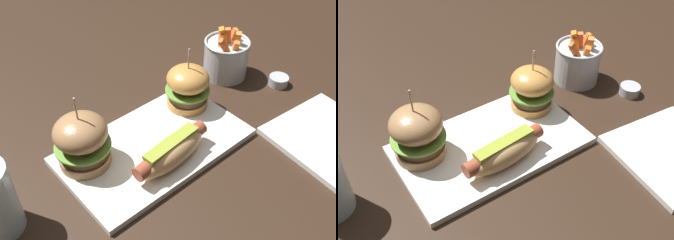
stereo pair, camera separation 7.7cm
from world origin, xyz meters
The scene contains 8 objects.
ground_plane centered at (0.00, 0.00, 0.00)m, with size 3.00×3.00×0.00m, color black.
platter_main centered at (0.00, 0.00, 0.01)m, with size 0.36×0.21×0.01m, color white.
hot_dog centered at (-0.01, -0.06, 0.04)m, with size 0.17×0.07×0.05m.
slider_left centered at (-0.13, 0.05, 0.07)m, with size 0.10×0.10×0.15m.
slider_right centered at (0.13, 0.05, 0.06)m, with size 0.10×0.10×0.14m.
fries_bucket centered at (0.29, 0.08, 0.05)m, with size 0.11×0.11×0.13m.
sauce_ramekin centered at (0.36, -0.03, 0.01)m, with size 0.05×0.05×0.02m.
side_plate centered at (0.28, -0.21, 0.01)m, with size 0.20×0.20×0.01m, color white.
Camera 1 is at (-0.35, -0.44, 0.56)m, focal length 42.91 mm.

